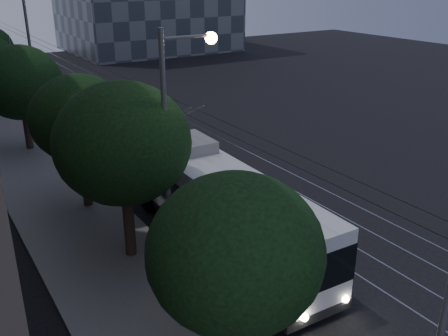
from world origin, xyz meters
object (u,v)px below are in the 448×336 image
car_white_a (93,135)px  car_white_d (31,92)px  streetlamp_near (175,131)px  pickup_silver (128,153)px  car_white_c (42,101)px  streetlamp_far (36,44)px  trolleybus (219,205)px  car_white_b (49,113)px

car_white_a → car_white_d: (-0.34, 15.88, -0.16)m
car_white_d → streetlamp_near: streetlamp_near is taller
pickup_silver → car_white_a: (-0.51, 4.82, -0.14)m
car_white_c → streetlamp_far: streetlamp_far is taller
pickup_silver → car_white_c: size_ratio=1.74×
streetlamp_near → streetlamp_far: 21.84m
streetlamp_near → pickup_silver: bearing=78.1°
car_white_c → streetlamp_near: 28.14m
trolleybus → car_white_d: 30.97m
pickup_silver → car_white_b: (-1.49, 12.09, -0.15)m
trolleybus → streetlamp_near: (-2.19, -0.59, 3.76)m
streetlamp_near → streetlamp_far: size_ratio=0.91×
trolleybus → streetlamp_far: streetlamp_far is taller
car_white_c → streetlamp_far: 8.04m
pickup_silver → car_white_c: (-0.87, 16.84, -0.29)m
car_white_b → car_white_d: 8.63m
car_white_a → car_white_d: bearing=93.7°
trolleybus → car_white_a: bearing=93.2°
trolleybus → pickup_silver: trolleybus is taller
trolleybus → car_white_d: (-0.76, 30.94, -1.15)m
car_white_d → streetlamp_far: streetlamp_far is taller
pickup_silver → car_white_a: bearing=113.1°
car_white_c → pickup_silver: bearing=-108.9°
car_white_b → streetlamp_far: (-0.49, -1.09, 5.26)m
streetlamp_near → streetlamp_far: streetlamp_far is taller
pickup_silver → streetlamp_near: (-2.28, -10.83, 4.61)m
car_white_b → car_white_c: car_white_b is taller
pickup_silver → car_white_c: bearing=110.0°
trolleybus → streetlamp_near: streetlamp_near is taller
trolleybus → streetlamp_near: 4.39m
pickup_silver → car_white_d: 20.72m
car_white_a → streetlamp_near: bearing=-94.0°
pickup_silver → car_white_b: bearing=114.1°
car_white_b → streetlamp_near: size_ratio=0.59×
car_white_a → car_white_b: bearing=100.1°
car_white_c → car_white_d: (0.02, 3.86, -0.01)m
streetlamp_near → car_white_d: bearing=87.4°
pickup_silver → trolleybus: bearing=-73.4°
car_white_d → streetlamp_far: bearing=-94.0°
car_white_b → trolleybus: bearing=-70.9°
streetlamp_far → streetlamp_near: bearing=-90.8°
pickup_silver → car_white_a: 4.85m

